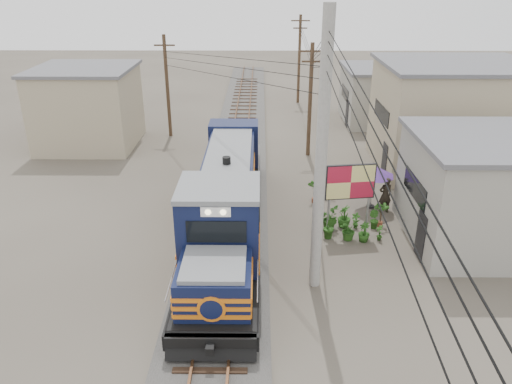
{
  "coord_description": "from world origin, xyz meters",
  "views": [
    {
      "loc": [
        1.45,
        -16.35,
        10.84
      ],
      "look_at": [
        1.27,
        3.11,
        2.2
      ],
      "focal_mm": 35.0,
      "sensor_mm": 36.0,
      "label": 1
    }
  ],
  "objects_px": {
    "billboard": "(350,184)",
    "vendor": "(385,195)",
    "market_umbrella": "(374,171)",
    "locomotive": "(227,202)"
  },
  "relations": [
    {
      "from": "locomotive",
      "to": "billboard",
      "type": "height_order",
      "value": "locomotive"
    },
    {
      "from": "locomotive",
      "to": "vendor",
      "type": "xyz_separation_m",
      "value": [
        7.5,
        2.6,
        -0.8
      ]
    },
    {
      "from": "billboard",
      "to": "market_umbrella",
      "type": "height_order",
      "value": "billboard"
    },
    {
      "from": "billboard",
      "to": "market_umbrella",
      "type": "distance_m",
      "value": 3.35
    },
    {
      "from": "locomotive",
      "to": "billboard",
      "type": "xyz_separation_m",
      "value": [
        5.32,
        0.28,
        0.77
      ]
    },
    {
      "from": "locomotive",
      "to": "market_umbrella",
      "type": "xyz_separation_m",
      "value": [
        6.97,
        3.16,
        0.25
      ]
    },
    {
      "from": "market_umbrella",
      "to": "vendor",
      "type": "distance_m",
      "value": 1.3
    },
    {
      "from": "billboard",
      "to": "vendor",
      "type": "relative_size",
      "value": 1.84
    },
    {
      "from": "locomotive",
      "to": "billboard",
      "type": "bearing_deg",
      "value": 3.06
    },
    {
      "from": "locomotive",
      "to": "vendor",
      "type": "height_order",
      "value": "locomotive"
    }
  ]
}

